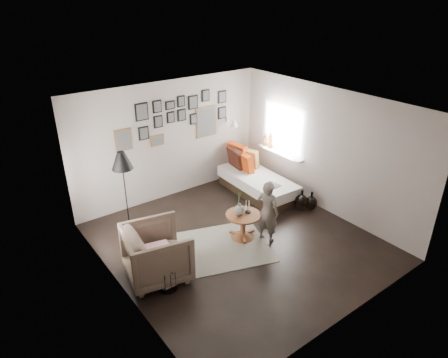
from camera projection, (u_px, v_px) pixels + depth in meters
ground at (238, 242)px, 7.47m from camera, size 4.80×4.80×0.00m
wall_back at (170, 141)px, 8.63m from camera, size 4.50×0.00×4.50m
wall_front at (354, 244)px, 5.17m from camera, size 4.50×0.00×4.50m
wall_left at (116, 221)px, 5.69m from camera, size 0.00×4.80×4.80m
wall_right at (325, 151)px, 8.11m from camera, size 0.00×4.80×4.80m
ceiling at (240, 106)px, 6.33m from camera, size 4.80×4.80×0.00m
door_left at (90, 203)px, 6.67m from camera, size 0.00×2.14×2.14m
window_right at (276, 149)px, 9.20m from camera, size 0.15×1.32×1.30m
gallery_wall at (181, 119)px, 8.58m from camera, size 2.74×0.03×1.08m
wall_sconce at (234, 123)px, 9.20m from camera, size 0.18×0.36×0.16m
rug at (212, 249)px, 7.26m from camera, size 2.38×2.00×0.01m
pedestal_table at (243, 227)px, 7.50m from camera, size 0.65×0.65×0.51m
vase at (239, 208)px, 7.28m from camera, size 0.19×0.19×0.47m
candles at (248, 207)px, 7.38m from camera, size 0.11×0.11×0.24m
daybed at (255, 181)px, 9.13m from camera, size 0.94×2.09×0.99m
magazine_on_daybed at (273, 185)px, 8.57m from camera, size 0.26×0.33×0.02m
armchair at (157, 253)px, 6.41m from camera, size 1.17×1.15×0.90m
armchair_cushion at (157, 249)px, 6.45m from camera, size 0.50×0.51×0.19m
floor_lamp at (122, 164)px, 7.20m from camera, size 0.39×0.39×1.66m
magazine_basket at (168, 279)px, 6.25m from camera, size 0.34×0.34×0.37m
demijohn_large at (301, 202)px, 8.47m from camera, size 0.30×0.30×0.46m
demijohn_small at (311, 203)px, 8.49m from camera, size 0.27×0.27×0.41m
child at (267, 212)px, 7.27m from camera, size 0.42×0.52×1.22m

